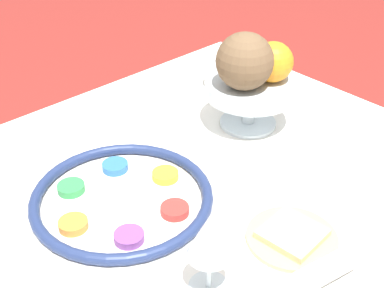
% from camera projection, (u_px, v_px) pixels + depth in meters
% --- Properties ---
extents(seder_plate, '(0.32, 0.32, 0.03)m').
position_uv_depth(seder_plate, '(122.00, 199.00, 0.94)').
color(seder_plate, white).
rests_on(seder_plate, dining_table).
extents(wine_glass, '(0.07, 0.07, 0.14)m').
position_uv_depth(wine_glass, '(210.00, 238.00, 0.74)').
color(wine_glass, silver).
rests_on(wine_glass, dining_table).
extents(fruit_stand, '(0.19, 0.19, 0.11)m').
position_uv_depth(fruit_stand, '(250.00, 92.00, 1.14)').
color(fruit_stand, silver).
rests_on(fruit_stand, dining_table).
extents(orange_fruit, '(0.09, 0.09, 0.09)m').
position_uv_depth(orange_fruit, '(273.00, 62.00, 1.11)').
color(orange_fruit, orange).
rests_on(orange_fruit, fruit_stand).
extents(coconut, '(0.12, 0.12, 0.12)m').
position_uv_depth(coconut, '(245.00, 61.00, 1.07)').
color(coconut, brown).
rests_on(coconut, fruit_stand).
extents(bread_plate, '(0.15, 0.15, 0.02)m').
position_uv_depth(bread_plate, '(292.00, 236.00, 0.88)').
color(bread_plate, tan).
rests_on(bread_plate, dining_table).
extents(napkin_roll, '(0.17, 0.07, 0.04)m').
position_uv_depth(napkin_roll, '(308.00, 280.00, 0.78)').
color(napkin_roll, white).
rests_on(napkin_roll, dining_table).
extents(cup_near, '(0.08, 0.08, 0.06)m').
position_uv_depth(cup_near, '(221.00, 76.00, 1.32)').
color(cup_near, silver).
rests_on(cup_near, dining_table).
extents(fork_left, '(0.07, 0.17, 0.01)m').
position_uv_depth(fork_left, '(47.00, 144.00, 1.11)').
color(fork_left, silver).
rests_on(fork_left, dining_table).
extents(fork_right, '(0.07, 0.17, 0.01)m').
position_uv_depth(fork_right, '(59.00, 139.00, 1.13)').
color(fork_right, silver).
rests_on(fork_right, dining_table).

